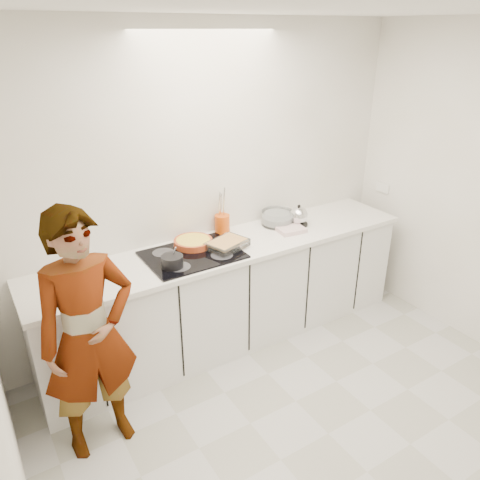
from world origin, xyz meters
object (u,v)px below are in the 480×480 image
saucepan (172,261)px  baking_dish (227,244)px  hob (192,255)px  cook (89,336)px  tart_dish (193,242)px  mixing_bowl (277,218)px  utensil_crock (222,224)px  kettle (298,217)px

saucepan → baking_dish: bearing=8.0°
hob → cook: 1.07m
tart_dish → saucepan: saucepan is taller
hob → cook: bearing=-152.7°
mixing_bowl → cook: size_ratio=0.20×
utensil_crock → cook: bearing=-151.1°
hob → tart_dish: 0.16m
kettle → utensil_crock: 0.69m
baking_dish → mixing_bowl: (0.64, 0.20, 0.01)m
hob → mixing_bowl: bearing=9.8°
mixing_bowl → cook: 1.98m
tart_dish → cook: (-1.02, -0.63, -0.13)m
baking_dish → mixing_bowl: size_ratio=1.11×
tart_dish → cook: cook is taller
tart_dish → utensil_crock: bearing=20.1°
saucepan → baking_dish: size_ratio=0.52×
mixing_bowl → utensil_crock: (-0.50, 0.10, 0.02)m
kettle → cook: size_ratio=0.12×
saucepan → mixing_bowl: (1.14, 0.28, 0.00)m
mixing_bowl → kettle: (0.15, -0.11, 0.02)m
tart_dish → mixing_bowl: mixing_bowl is taller
hob → mixing_bowl: size_ratio=2.19×
saucepan → baking_dish: (0.50, 0.07, -0.01)m
mixing_bowl → cook: (-1.86, -0.65, -0.15)m
saucepan → cook: bearing=-152.9°
saucepan → utensil_crock: (0.64, 0.38, 0.02)m
hob → kettle: kettle is taller
saucepan → mixing_bowl: bearing=13.6°
mixing_bowl → baking_dish: bearing=-162.2°
tart_dish → mixing_bowl: bearing=1.4°
utensil_crock → cook: cook is taller
hob → cook: size_ratio=0.44×
baking_dish → mixing_bowl: mixing_bowl is taller
hob → kettle: (1.07, 0.05, 0.07)m
mixing_bowl → cook: cook is taller
mixing_bowl → kettle: bearing=-35.6°
tart_dish → baking_dish: 0.28m
utensil_crock → cook: size_ratio=0.10×
saucepan → kettle: 1.30m
utensil_crock → tart_dish: bearing=-159.9°
baking_dish → utensil_crock: (0.14, 0.31, 0.03)m
saucepan → tart_dish: bearing=40.7°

